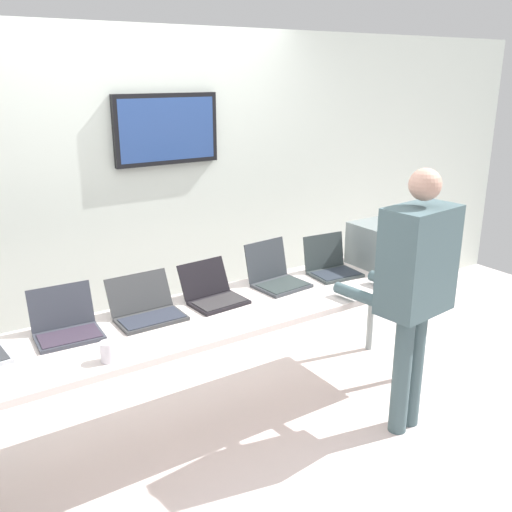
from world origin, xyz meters
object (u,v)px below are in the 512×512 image
equipment_box (380,244)px  laptop_station_5 (331,265)px  laptop_station_4 (276,276)px  workbench (222,316)px  laptop_station_2 (147,309)px  coffee_mug (108,352)px  laptop_station_3 (213,293)px  laptop_station_1 (66,325)px  person (415,279)px

equipment_box → laptop_station_5: (-0.42, 0.04, -0.09)m
equipment_box → laptop_station_4: 0.87m
workbench → laptop_station_2: 0.45m
laptop_station_2 → coffee_mug: 0.52m
laptop_station_2 → laptop_station_5: (1.34, -0.01, 0.01)m
laptop_station_2 → laptop_station_3: size_ratio=1.08×
laptop_station_2 → laptop_station_5: 1.34m
laptop_station_1 → laptop_station_5: laptop_station_5 is taller
equipment_box → laptop_station_1: (-2.21, 0.07, -0.09)m
workbench → laptop_station_5: (0.93, 0.12, 0.11)m
laptop_station_5 → coffee_mug: laptop_station_5 is taller
person → coffee_mug: 1.74m
laptop_station_1 → person: 1.94m
workbench → laptop_station_4: (0.49, 0.15, 0.11)m
workbench → laptop_station_3: laptop_station_3 is taller
workbench → person: 1.13m
equipment_box → laptop_station_2: bearing=178.5°
laptop_station_2 → coffee_mug: size_ratio=3.74×
person → coffee_mug: (-1.69, 0.37, -0.14)m
laptop_station_1 → laptop_station_5: size_ratio=1.02×
workbench → equipment_box: bearing=3.3°
laptop_station_1 → coffee_mug: 0.41m
equipment_box → coffee_mug: equipment_box is taller
laptop_station_1 → laptop_station_3: laptop_station_1 is taller
workbench → coffee_mug: 0.82m
laptop_station_2 → coffee_mug: (-0.35, -0.37, -0.00)m
laptop_station_1 → person: size_ratio=0.21×
laptop_station_1 → laptop_station_2: laptop_station_1 is taller
coffee_mug → person: bearing=-12.4°
workbench → laptop_station_2: (-0.42, 0.12, 0.10)m
workbench → person: person is taller
laptop_station_4 → person: 0.89m
laptop_station_1 → laptop_station_3: bearing=-1.5°
laptop_station_1 → equipment_box: bearing=-1.8°
laptop_station_4 → laptop_station_5: 0.44m
laptop_station_5 → coffee_mug: 1.74m
laptop_station_3 → coffee_mug: laptop_station_3 is taller
laptop_station_2 → laptop_station_5: laptop_station_5 is taller
equipment_box → laptop_station_1: bearing=178.2°
workbench → laptop_station_5: size_ratio=9.28×
workbench → equipment_box: (1.35, 0.08, 0.20)m
person → laptop_station_3: bearing=140.6°
laptop_station_2 → laptop_station_4: laptop_station_4 is taller
equipment_box → laptop_station_1: size_ratio=1.06×
equipment_box → person: (-0.43, -0.70, 0.04)m
laptop_station_5 → equipment_box: bearing=-5.4°
laptop_station_1 → laptop_station_3: size_ratio=1.01×
laptop_station_2 → laptop_station_3: 0.43m
laptop_station_4 → laptop_station_2: bearing=-178.5°
laptop_station_3 → person: 1.18m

